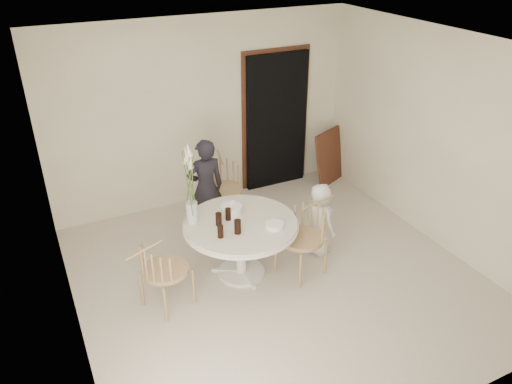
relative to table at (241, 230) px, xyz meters
name	(u,v)px	position (x,y,z in m)	size (l,w,h in m)	color
ground	(277,277)	(0.35, -0.25, -0.62)	(4.50, 4.50, 0.00)	beige
room_shell	(280,153)	(0.35, -0.25, 1.00)	(4.50, 4.50, 4.50)	white
doorway	(276,122)	(1.50, 1.94, 0.43)	(1.00, 0.10, 2.10)	black
door_trim	(275,117)	(1.50, 1.98, 0.49)	(1.12, 0.03, 2.22)	#552E1D
table	(241,230)	(0.00, 0.00, 0.00)	(1.33, 1.33, 0.73)	white
picture_frame	(329,157)	(2.30, 1.60, -0.18)	(0.65, 0.04, 0.87)	#552E1D
chair_far	(222,180)	(0.33, 1.34, -0.03)	(0.58, 0.61, 0.90)	#9F8856
chair_right	(310,228)	(0.77, -0.26, -0.03)	(0.61, 0.58, 0.91)	#9F8856
chair_left	(156,268)	(-1.07, -0.19, -0.05)	(0.63, 0.61, 0.87)	#9F8856
girl	(206,188)	(-0.02, 1.04, 0.07)	(0.50, 0.33, 1.36)	black
boy	(319,219)	(1.07, -0.01, -0.14)	(0.47, 0.30, 0.96)	silver
birthday_cake	(231,210)	(-0.03, 0.20, 0.17)	(0.25, 0.25, 0.17)	white
cola_tumbler_a	(220,231)	(-0.33, -0.19, 0.19)	(0.07, 0.07, 0.15)	black
cola_tumbler_b	(238,227)	(-0.13, -0.20, 0.20)	(0.08, 0.08, 0.17)	black
cola_tumbler_c	(219,219)	(-0.25, 0.05, 0.19)	(0.07, 0.07, 0.15)	black
cola_tumbler_d	(228,214)	(-0.11, 0.11, 0.19)	(0.07, 0.07, 0.15)	black
plate_stack	(274,225)	(0.29, -0.27, 0.14)	(0.21, 0.21, 0.05)	white
flower_vase	(191,192)	(-0.49, 0.25, 0.50)	(0.13, 0.13, 0.99)	silver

